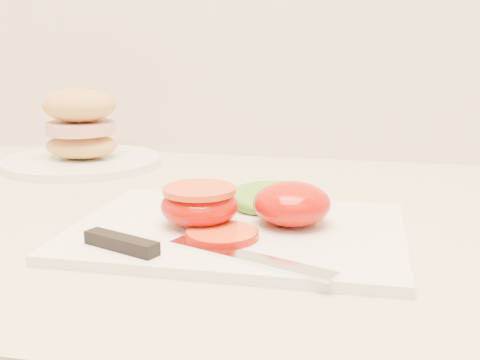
# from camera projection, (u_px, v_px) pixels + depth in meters

# --- Properties ---
(cutting_board) EXTENTS (0.32, 0.23, 0.01)m
(cutting_board) POSITION_uv_depth(u_px,v_px,m) (238.00, 232.00, 0.59)
(cutting_board) COLOR white
(cutting_board) RESTS_ON counter
(tomato_half_dome) EXTENTS (0.08, 0.08, 0.04)m
(tomato_half_dome) POSITION_uv_depth(u_px,v_px,m) (292.00, 204.00, 0.59)
(tomato_half_dome) COLOR red
(tomato_half_dome) RESTS_ON cutting_board
(tomato_half_cut) EXTENTS (0.08, 0.08, 0.04)m
(tomato_half_cut) POSITION_uv_depth(u_px,v_px,m) (199.00, 204.00, 0.59)
(tomato_half_cut) COLOR red
(tomato_half_cut) RESTS_ON cutting_board
(tomato_slice_0) EXTENTS (0.07, 0.07, 0.01)m
(tomato_slice_0) POSITION_uv_depth(u_px,v_px,m) (222.00, 234.00, 0.56)
(tomato_slice_0) COLOR #E54C18
(tomato_slice_0) RESTS_ON cutting_board
(lettuce_leaf_0) EXTENTS (0.12, 0.10, 0.02)m
(lettuce_leaf_0) POSITION_uv_depth(u_px,v_px,m) (276.00, 198.00, 0.65)
(lettuce_leaf_0) COLOR #66A62B
(lettuce_leaf_0) RESTS_ON cutting_board
(knife) EXTENTS (0.23, 0.08, 0.01)m
(knife) POSITION_uv_depth(u_px,v_px,m) (170.00, 248.00, 0.52)
(knife) COLOR silver
(knife) RESTS_ON cutting_board
(sandwich_plate) EXTENTS (0.24, 0.24, 0.12)m
(sandwich_plate) POSITION_uv_depth(u_px,v_px,m) (81.00, 139.00, 0.90)
(sandwich_plate) COLOR white
(sandwich_plate) RESTS_ON counter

